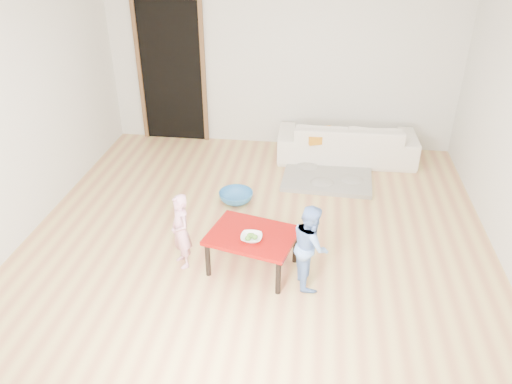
% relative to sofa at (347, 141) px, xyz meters
% --- Properties ---
extents(floor, '(5.00, 5.00, 0.01)m').
position_rel_sofa_xyz_m(floor, '(-0.99, -2.05, -0.28)').
color(floor, tan).
rests_on(floor, ground).
extents(back_wall, '(5.00, 0.02, 2.60)m').
position_rel_sofa_xyz_m(back_wall, '(-0.99, 0.45, 1.02)').
color(back_wall, silver).
rests_on(back_wall, floor).
extents(left_wall, '(0.02, 5.00, 2.60)m').
position_rel_sofa_xyz_m(left_wall, '(-3.49, -2.05, 1.02)').
color(left_wall, silver).
rests_on(left_wall, floor).
extents(doorway, '(1.02, 0.08, 2.11)m').
position_rel_sofa_xyz_m(doorway, '(-2.59, 0.43, 0.75)').
color(doorway, brown).
rests_on(doorway, back_wall).
extents(sofa, '(1.93, 0.80, 0.56)m').
position_rel_sofa_xyz_m(sofa, '(0.00, 0.00, 0.00)').
color(sofa, white).
rests_on(sofa, floor).
extents(cushion, '(0.52, 0.49, 0.11)m').
position_rel_sofa_xyz_m(cushion, '(-0.37, -0.20, 0.14)').
color(cushion, orange).
rests_on(cushion, sofa).
extents(red_table, '(0.94, 0.80, 0.41)m').
position_rel_sofa_xyz_m(red_table, '(-0.97, -2.64, -0.07)').
color(red_table, maroon).
rests_on(red_table, floor).
extents(bowl, '(0.20, 0.20, 0.05)m').
position_rel_sofa_xyz_m(bowl, '(-0.96, -2.74, 0.16)').
color(bowl, white).
rests_on(bowl, red_table).
extents(broccoli, '(0.12, 0.12, 0.06)m').
position_rel_sofa_xyz_m(broccoli, '(-0.96, -2.74, 0.16)').
color(broccoli, '#2D5919').
rests_on(broccoli, red_table).
extents(child_pink, '(0.32, 0.34, 0.79)m').
position_rel_sofa_xyz_m(child_pink, '(-1.67, -2.67, 0.12)').
color(child_pink, pink).
rests_on(child_pink, floor).
extents(child_blue, '(0.40, 0.47, 0.84)m').
position_rel_sofa_xyz_m(child_blue, '(-0.41, -2.77, 0.14)').
color(child_blue, '#6994F5').
rests_on(child_blue, floor).
extents(basin, '(0.42, 0.42, 0.13)m').
position_rel_sofa_xyz_m(basin, '(-1.35, -1.39, -0.21)').
color(basin, teal).
rests_on(basin, floor).
extents(blanket, '(1.19, 1.01, 0.06)m').
position_rel_sofa_xyz_m(blanket, '(-0.25, -0.63, -0.25)').
color(blanket, gray).
rests_on(blanket, floor).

